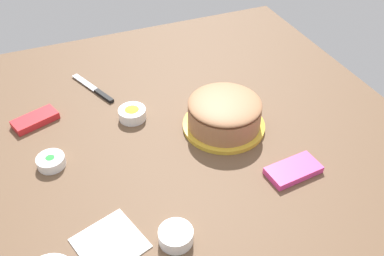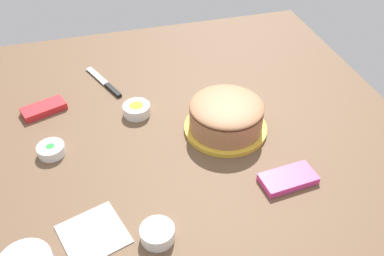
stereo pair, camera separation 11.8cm
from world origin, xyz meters
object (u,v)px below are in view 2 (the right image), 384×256
Objects in this scene: spreading_knife at (106,84)px; paper_napkin at (93,234)px; frosted_cake at (226,117)px; sprinkle_bowl_orange at (157,233)px; sprinkle_bowl_yellow at (137,109)px; sprinkle_bowl_green at (51,149)px; candy_box_lower at (288,179)px; candy_box_upper at (44,109)px.

spreading_knife reaches higher than paper_napkin.
frosted_cake is 0.46m from sprinkle_bowl_orange.
spreading_knife is at bearing 93.63° from sprinkle_bowl_orange.
spreading_knife is (-0.34, 0.35, -0.05)m from frosted_cake.
spreading_knife is 2.49× the size of sprinkle_bowl_yellow.
candy_box_lower is (0.64, -0.29, -0.01)m from sprinkle_bowl_green.
sprinkle_bowl_orange is at bearing -19.08° from paper_napkin.
frosted_cake is 1.18× the size of spreading_knife.
candy_box_upper is at bearing 113.84° from sprinkle_bowl_orange.
frosted_cake reaches higher than paper_napkin.
frosted_cake is at bearing -3.45° from sprinkle_bowl_green.
sprinkle_bowl_yellow is at bearing 149.11° from frosted_cake.
sprinkle_bowl_yellow reaches higher than paper_napkin.
spreading_knife is 2.75× the size of sprinkle_bowl_green.
paper_napkin is at bearing -74.23° from sprinkle_bowl_green.
sprinkle_bowl_orange is (0.25, -0.38, 0.00)m from sprinkle_bowl_green.
sprinkle_bowl_green reaches higher than candy_box_upper.
sprinkle_bowl_yellow is at bearing 67.44° from paper_napkin.
candy_box_upper is (-0.02, 0.22, -0.00)m from sprinkle_bowl_green.
sprinkle_bowl_green is 0.90× the size of sprinkle_bowl_yellow.
spreading_knife is 0.70m from sprinkle_bowl_orange.
candy_box_upper is 0.56m from paper_napkin.
paper_napkin is (-0.54, -0.04, -0.01)m from candy_box_lower.
candy_box_upper is (-0.22, -0.10, 0.01)m from spreading_knife.
candy_box_upper is at bearing 95.41° from sprinkle_bowl_green.
sprinkle_bowl_green is 0.57× the size of candy_box_upper.
frosted_cake is 0.62m from candy_box_upper.
candy_box_upper is at bearing 136.51° from candy_box_lower.
sprinkle_bowl_orange is at bearing -94.01° from sprinkle_bowl_yellow.
spreading_knife is 0.24m from candy_box_upper.
candy_box_lower is 1.04× the size of paper_napkin.
candy_box_lower is (0.44, -0.61, 0.00)m from spreading_knife.
candy_box_lower is at bearing 3.73° from paper_napkin.
paper_napkin is at bearing 160.92° from sprinkle_bowl_orange.
sprinkle_bowl_orange is 0.51m from sprinkle_bowl_yellow.
sprinkle_bowl_yellow is at bearing 85.99° from sprinkle_bowl_orange.
spreading_knife is 0.38m from sprinkle_bowl_green.
candy_box_lower is at bearing -69.75° from frosted_cake.
sprinkle_bowl_yellow is (0.04, 0.50, 0.00)m from sprinkle_bowl_orange.
frosted_cake is 0.54m from paper_napkin.
frosted_cake reaches higher than sprinkle_bowl_orange.
sprinkle_bowl_yellow is 0.60× the size of paper_napkin.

